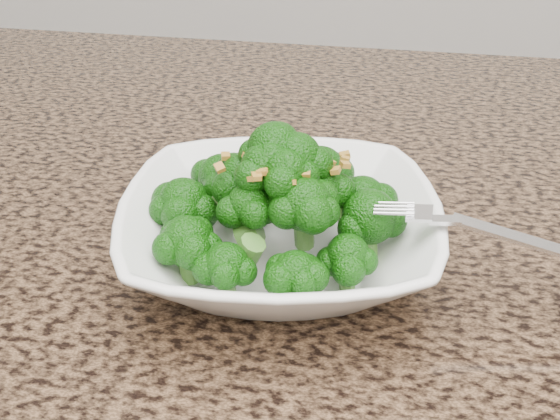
# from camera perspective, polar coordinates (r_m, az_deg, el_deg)

# --- Properties ---
(granite_counter) EXTENTS (1.64, 1.04, 0.03)m
(granite_counter) POSITION_cam_1_polar(r_m,az_deg,el_deg) (0.60, 3.65, -2.86)
(granite_counter) COLOR brown
(granite_counter) RESTS_ON cabinet
(bowl) EXTENTS (0.28, 0.28, 0.06)m
(bowl) POSITION_cam_1_polar(r_m,az_deg,el_deg) (0.53, -0.00, -1.96)
(bowl) COLOR white
(bowl) RESTS_ON granite_counter
(broccoli_pile) EXTENTS (0.21, 0.21, 0.07)m
(broccoli_pile) POSITION_cam_1_polar(r_m,az_deg,el_deg) (0.50, -0.00, 4.44)
(broccoli_pile) COLOR #104D08
(broccoli_pile) RESTS_ON bowl
(garlic_topping) EXTENTS (0.13, 0.13, 0.01)m
(garlic_topping) POSITION_cam_1_polar(r_m,az_deg,el_deg) (0.48, -0.00, 8.65)
(garlic_topping) COLOR #B2812B
(garlic_topping) RESTS_ON broccoli_pile
(fork) EXTENTS (0.18, 0.04, 0.01)m
(fork) POSITION_cam_1_polar(r_m,az_deg,el_deg) (0.49, 13.77, -0.88)
(fork) COLOR silver
(fork) RESTS_ON bowl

